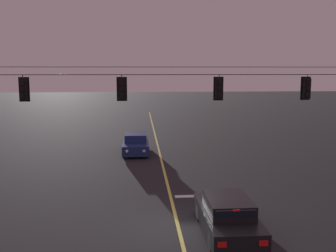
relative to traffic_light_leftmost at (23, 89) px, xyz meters
The scene contains 10 objects.
ground_plane 9.37m from the traffic_light_leftmost, 33.05° to the right, with size 180.00×180.00×0.00m, color black.
lane_centre_stripe 10.26m from the traffic_light_leftmost, 42.19° to the left, with size 0.14×60.00×0.01m, color #D1C64C.
stop_bar_paint 9.91m from the traffic_light_leftmost, ahead, with size 3.40×0.36×0.01m, color silver.
signal_span_assembly 6.77m from the traffic_light_leftmost, ahead, with size 20.70×0.32×7.06m.
traffic_light_leftmost is the anchor object (origin of this frame).
traffic_light_left_inner 4.43m from the traffic_light_leftmost, ahead, with size 0.48×0.41×1.22m.
traffic_light_centre 8.96m from the traffic_light_leftmost, ahead, with size 0.48×0.41×1.22m.
traffic_light_right_inner 13.20m from the traffic_light_leftmost, ahead, with size 0.48×0.41×1.22m.
car_waiting_near_lane 10.59m from the traffic_light_leftmost, 30.19° to the right, with size 1.80×4.33×1.39m.
car_oncoming_lead 11.41m from the traffic_light_leftmost, 62.01° to the left, with size 1.80×4.42×1.39m.
Camera 1 is at (-1.43, -13.67, 5.89)m, focal length 41.47 mm.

